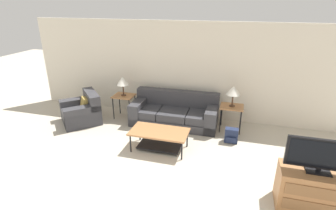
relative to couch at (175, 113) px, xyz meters
name	(u,v)px	position (x,y,z in m)	size (l,w,h in m)	color
wall_back	(183,71)	(0.06, 0.60, 1.01)	(8.82, 0.06, 2.60)	silver
couch	(175,113)	(0.00, 0.00, 0.00)	(2.25, 0.99, 0.82)	#38383D
armchair	(82,112)	(-2.42, -0.58, 0.00)	(1.33, 1.33, 0.80)	#38383D
coffee_table	(159,136)	(0.00, -1.38, 0.04)	(1.25, 0.66, 0.45)	#A87042
side_table_left	(124,98)	(-1.45, 0.00, 0.29)	(0.56, 0.48, 0.65)	#A87042
side_table_right	(232,109)	(1.45, 0.00, 0.29)	(0.56, 0.48, 0.65)	#A87042
table_lamp_left	(123,81)	(-1.45, 0.00, 0.76)	(0.34, 0.34, 0.52)	#472D1E
table_lamp_right	(233,91)	(1.45, 0.00, 0.76)	(0.34, 0.34, 0.52)	#472D1E
tv_console	(313,190)	(2.83, -2.41, 0.05)	(1.05, 0.52, 0.68)	#A87042
television	(322,155)	(2.83, -2.41, 0.68)	(1.00, 0.20, 0.55)	black
backpack	(231,136)	(1.51, -0.63, -0.13)	(0.30, 0.25, 0.34)	#1E2847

